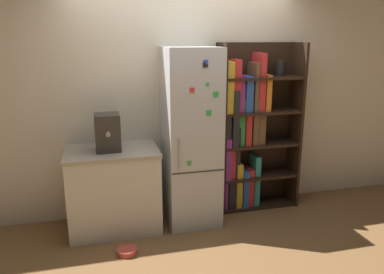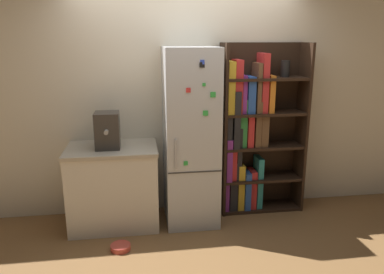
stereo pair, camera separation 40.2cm
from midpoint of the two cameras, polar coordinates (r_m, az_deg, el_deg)
ground_plane at (r=4.23m, az=-2.52°, el=-13.09°), size 16.00×16.00×0.00m
wall_back at (r=4.26m, az=-4.04°, el=5.61°), size 8.00×0.05×2.60m
refrigerator at (r=4.01m, az=-3.07°, el=-0.11°), size 0.56×0.65×1.90m
bookshelf at (r=4.36m, az=5.83°, el=0.76°), size 0.96×0.34×1.94m
kitchen_counter at (r=4.10m, az=-14.62°, el=-7.74°), size 0.94×0.65×0.88m
espresso_machine at (r=3.89m, az=-15.66°, el=0.65°), size 0.25×0.31×0.38m
pet_bowl at (r=3.78m, az=-13.04°, el=-16.61°), size 0.19×0.19×0.05m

